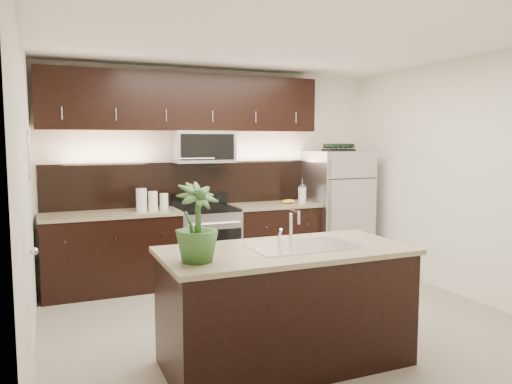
% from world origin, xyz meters
% --- Properties ---
extents(ground, '(4.50, 4.50, 0.00)m').
position_xyz_m(ground, '(0.00, 0.00, 0.00)').
color(ground, gray).
rests_on(ground, ground).
extents(room_walls, '(4.52, 4.02, 2.71)m').
position_xyz_m(room_walls, '(-0.11, -0.04, 1.70)').
color(room_walls, silver).
rests_on(room_walls, ground).
extents(counter_run, '(3.51, 0.65, 0.94)m').
position_xyz_m(counter_run, '(-0.46, 1.69, 0.47)').
color(counter_run, black).
rests_on(counter_run, ground).
extents(upper_fixtures, '(3.49, 0.40, 1.66)m').
position_xyz_m(upper_fixtures, '(-0.43, 1.84, 2.14)').
color(upper_fixtures, black).
rests_on(upper_fixtures, counter_run).
extents(island, '(1.96, 0.96, 0.94)m').
position_xyz_m(island, '(-0.39, -0.85, 0.47)').
color(island, black).
rests_on(island, ground).
extents(sink_faucet, '(0.84, 0.50, 0.28)m').
position_xyz_m(sink_faucet, '(-0.24, -0.84, 0.96)').
color(sink_faucet, silver).
rests_on(sink_faucet, island).
extents(refrigerator, '(0.79, 0.71, 1.63)m').
position_xyz_m(refrigerator, '(1.65, 1.63, 0.82)').
color(refrigerator, '#B2B2B7').
rests_on(refrigerator, ground).
extents(wine_rack, '(0.40, 0.25, 0.10)m').
position_xyz_m(wine_rack, '(1.65, 1.63, 1.68)').
color(wine_rack, black).
rests_on(wine_rack, refrigerator).
extents(plant, '(0.39, 0.39, 0.55)m').
position_xyz_m(plant, '(-1.15, -0.99, 1.22)').
color(plant, '#2C5522').
rests_on(plant, island).
extents(canisters, '(0.40, 0.20, 0.27)m').
position_xyz_m(canisters, '(-0.96, 1.67, 1.06)').
color(canisters, silver).
rests_on(canisters, counter_run).
extents(french_press, '(0.11, 0.11, 0.32)m').
position_xyz_m(french_press, '(1.09, 1.64, 1.06)').
color(french_press, silver).
rests_on(french_press, counter_run).
extents(bananas, '(0.21, 0.17, 0.06)m').
position_xyz_m(bananas, '(0.81, 1.61, 0.97)').
color(bananas, gold).
rests_on(bananas, counter_run).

